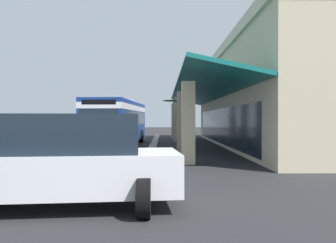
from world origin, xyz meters
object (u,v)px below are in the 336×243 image
pedestrian (124,139)px  parked_suv_white (63,160)px  parked_sedan_green (42,131)px  transit_bus (118,119)px  potted_palm (179,138)px

pedestrian → parked_suv_white: bearing=-2.3°
parked_suv_white → parked_sedan_green: bearing=-159.9°
parked_sedan_green → pedestrian: size_ratio=2.55×
parked_sedan_green → pedestrian: (18.94, 10.28, 0.23)m
parked_suv_white → parked_sedan_green: (-27.21, -9.95, -0.27)m
transit_bus → parked_suv_white: 17.62m
parked_sedan_green → transit_bus: bearing=42.3°
parked_sedan_green → potted_palm: (13.83, 12.98, 0.01)m
transit_bus → potted_palm: (4.18, 4.19, -1.09)m
transit_bus → parked_sedan_green: 13.10m
parked_suv_white → pedestrian: (-8.27, 0.33, -0.04)m
pedestrian → transit_bus: bearing=-170.9°
transit_bus → parked_sedan_green: (-9.65, -8.79, -1.10)m
potted_palm → parked_sedan_green: bearing=-136.8°
parked_sedan_green → potted_palm: size_ratio=1.41×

